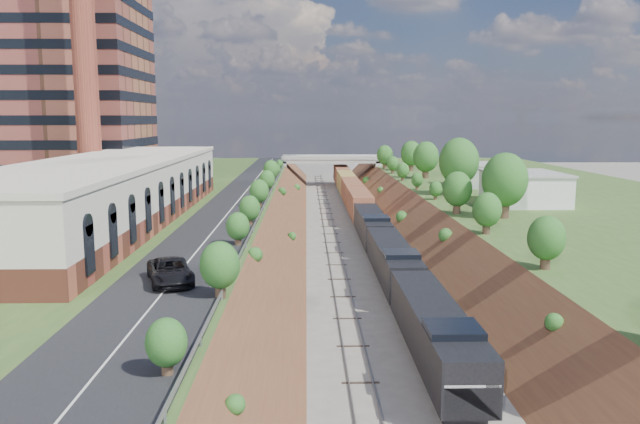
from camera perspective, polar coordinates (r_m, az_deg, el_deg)
The scene contains 18 objects.
platform_left at distance 96.24m, azimuth -17.55°, elevation -0.19°, with size 44.00×180.00×5.00m, color #345322.
platform_right at distance 100.25m, azimuth 21.63°, elevation -0.06°, with size 44.00×180.00×5.00m, color #345322.
embankment_left at distance 92.91m, azimuth -4.34°, elevation -1.68°, with size 7.07×180.00×7.07m, color brown.
embankment_right at distance 94.32m, azimuth 9.13°, elevation -1.61°, with size 7.07×180.00×7.07m, color brown.
rail_left_track at distance 92.82m, azimuth 0.84°, elevation -1.61°, with size 1.58×180.00×0.18m, color gray.
rail_right_track at distance 93.16m, azimuth 4.04°, elevation -1.59°, with size 1.58×180.00×0.18m, color gray.
road at distance 92.50m, azimuth -7.16°, elevation 1.40°, with size 8.00×180.00×0.10m, color black.
guardrail at distance 91.91m, azimuth -4.64°, elevation 1.71°, with size 0.10×171.00×0.70m.
commercial_building at distance 73.15m, azimuth -18.78°, elevation 1.83°, with size 14.30×62.30×7.00m.
highrise_tower at distance 111.27m, azimuth -22.18°, elevation 16.43°, with size 22.00×22.00×53.90m.
smokestack at distance 92.70m, azimuth -20.73°, elevation 13.30°, with size 3.20×3.20×40.00m, color brown.
overpass at distance 153.85m, azimuth 0.97°, elevation 4.27°, with size 24.50×8.30×7.40m.
white_building_near at distance 88.87m, azimuth 18.13°, elevation 2.01°, with size 9.00×12.00×4.00m, color silver.
white_building_far at distance 109.64m, azimuth 14.09°, elevation 3.25°, with size 8.00×10.00×3.60m, color silver.
tree_right_large at distance 75.24m, azimuth 16.55°, elevation 2.79°, with size 5.25×5.25×7.61m.
tree_left_crest at distance 52.49m, azimuth -7.61°, elevation -1.91°, with size 2.45×2.45×3.55m.
freight_train at distance 98.58m, azimuth 3.74°, elevation 0.51°, with size 3.23×129.82×4.78m.
suv at distance 44.95m, azimuth -13.53°, elevation -5.29°, with size 2.80×6.08×1.69m, color black.
Camera 1 is at (-5.97, -31.29, 16.55)m, focal length 35.00 mm.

